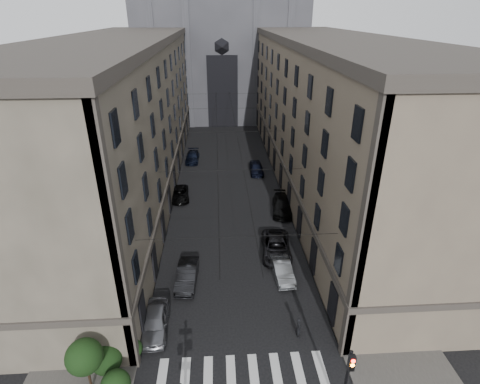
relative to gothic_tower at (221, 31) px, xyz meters
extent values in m
cube|color=#383533|center=(-10.50, -38.96, -17.72)|extent=(7.00, 80.00, 0.15)
cube|color=#383533|center=(10.50, -38.96, -17.72)|extent=(7.00, 80.00, 0.15)
cube|color=beige|center=(0.00, -69.96, -17.79)|extent=(11.00, 3.20, 0.01)
cube|color=#4B4539|center=(-13.50, -38.96, -8.80)|extent=(13.00, 60.00, 18.00)
cube|color=#38332D|center=(-13.50, -38.96, 0.60)|extent=(13.60, 60.60, 0.90)
cube|color=#38332D|center=(-13.50, -38.96, -13.60)|extent=(13.40, 60.30, 0.50)
cube|color=brown|center=(13.50, -38.96, -8.80)|extent=(13.00, 60.00, 18.00)
cube|color=#38332D|center=(13.50, -38.96, 0.60)|extent=(13.60, 60.60, 0.90)
cube|color=#38332D|center=(13.50, -38.96, -13.60)|extent=(13.40, 60.30, 0.50)
cube|color=#2D2D33|center=(0.00, 0.04, -2.80)|extent=(34.00, 22.00, 30.00)
cube|color=black|center=(0.00, -11.01, -10.80)|extent=(6.00, 0.30, 14.00)
cylinder|color=black|center=(5.60, -72.96, -15.20)|extent=(0.20, 0.20, 5.20)
cube|color=black|center=(5.60, -73.18, -13.20)|extent=(0.34, 0.30, 1.00)
cylinder|color=#FF0C07|center=(5.60, -73.34, -12.88)|extent=(0.22, 0.05, 0.22)
cylinder|color=orange|center=(5.60, -73.34, -13.20)|extent=(0.22, 0.05, 0.22)
cylinder|color=black|center=(5.60, -73.34, -13.52)|extent=(0.22, 0.05, 0.22)
sphere|color=black|center=(-7.80, -70.96, -16.75)|extent=(1.80, 1.80, 1.80)
sphere|color=black|center=(-8.80, -69.16, -16.65)|extent=(2.00, 2.00, 2.00)
sphere|color=black|center=(-7.40, -68.16, -16.95)|extent=(1.40, 1.40, 1.40)
cylinder|color=black|center=(-9.50, -70.46, -16.45)|extent=(0.16, 0.16, 2.40)
sphere|color=black|center=(-9.50, -70.46, -14.85)|extent=(2.20, 2.20, 2.20)
cylinder|color=black|center=(0.00, -64.96, -10.30)|extent=(14.00, 0.03, 0.03)
cylinder|color=black|center=(0.00, -52.96, -10.30)|extent=(14.00, 0.03, 0.03)
cylinder|color=black|center=(0.00, -39.96, -10.30)|extent=(14.00, 0.03, 0.03)
cylinder|color=black|center=(0.00, -26.96, -10.30)|extent=(14.00, 0.03, 0.03)
cylinder|color=black|center=(0.00, -14.96, -10.30)|extent=(14.00, 0.03, 0.03)
cylinder|color=black|center=(-1.30, -38.96, -10.70)|extent=(0.03, 60.00, 0.03)
cylinder|color=black|center=(1.30, -38.96, -10.70)|extent=(0.03, 60.00, 0.03)
imported|color=slate|center=(-6.20, -65.71, -17.00)|extent=(2.05, 4.77, 1.60)
imported|color=black|center=(-4.20, -60.40, -17.01)|extent=(1.96, 4.90, 1.59)
imported|color=black|center=(-6.20, -43.87, -17.13)|extent=(2.66, 5.02, 1.34)
imported|color=black|center=(-5.31, -30.66, -17.08)|extent=(2.16, 5.03, 1.44)
imported|color=slate|center=(4.20, -60.04, -17.06)|extent=(1.88, 4.57, 1.47)
imported|color=black|center=(4.20, -56.63, -16.97)|extent=(3.21, 6.14, 1.65)
imported|color=black|center=(6.20, -47.98, -16.98)|extent=(2.98, 5.88, 1.63)
imported|color=black|center=(4.33, -36.12, -16.99)|extent=(1.93, 4.75, 1.62)
imported|color=black|center=(4.29, -66.96, -16.95)|extent=(0.45, 0.65, 1.70)
camera|label=1|loc=(-1.20, -86.76, 3.67)|focal=28.00mm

